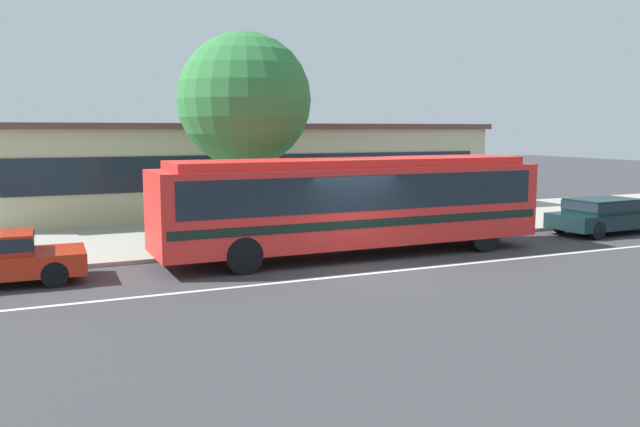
{
  "coord_description": "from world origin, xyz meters",
  "views": [
    {
      "loc": [
        -8.4,
        -15.87,
        3.8
      ],
      "look_at": [
        -0.37,
        1.91,
        1.3
      ],
      "focal_mm": 37.16,
      "sensor_mm": 36.0,
      "label": 1
    }
  ],
  "objects_px": {
    "sedan_far_ahead": "(605,214)",
    "street_tree_near_stop": "(244,100)",
    "pedestrian_waiting_near_sign": "(379,208)",
    "bus_stop_sign": "(427,191)",
    "transit_bus": "(353,200)"
  },
  "relations": [
    {
      "from": "sedan_far_ahead",
      "to": "bus_stop_sign",
      "type": "distance_m",
      "value": 6.86
    },
    {
      "from": "sedan_far_ahead",
      "to": "bus_stop_sign",
      "type": "xyz_separation_m",
      "value": [
        -6.58,
        1.71,
        0.93
      ]
    },
    {
      "from": "sedan_far_ahead",
      "to": "street_tree_near_stop",
      "type": "height_order",
      "value": "street_tree_near_stop"
    },
    {
      "from": "pedestrian_waiting_near_sign",
      "to": "street_tree_near_stop",
      "type": "xyz_separation_m",
      "value": [
        -4.28,
        1.42,
        3.59
      ]
    },
    {
      "from": "transit_bus",
      "to": "sedan_far_ahead",
      "type": "distance_m",
      "value": 10.37
    },
    {
      "from": "sedan_far_ahead",
      "to": "street_tree_near_stop",
      "type": "relative_size",
      "value": 0.65
    },
    {
      "from": "sedan_far_ahead",
      "to": "bus_stop_sign",
      "type": "relative_size",
      "value": 1.85
    },
    {
      "from": "transit_bus",
      "to": "sedan_far_ahead",
      "type": "xyz_separation_m",
      "value": [
        10.32,
        0.01,
        -0.98
      ]
    },
    {
      "from": "bus_stop_sign",
      "to": "street_tree_near_stop",
      "type": "height_order",
      "value": "street_tree_near_stop"
    },
    {
      "from": "bus_stop_sign",
      "to": "transit_bus",
      "type": "bearing_deg",
      "value": -155.34
    },
    {
      "from": "pedestrian_waiting_near_sign",
      "to": "street_tree_near_stop",
      "type": "height_order",
      "value": "street_tree_near_stop"
    },
    {
      "from": "transit_bus",
      "to": "street_tree_near_stop",
      "type": "bearing_deg",
      "value": 123.03
    },
    {
      "from": "street_tree_near_stop",
      "to": "pedestrian_waiting_near_sign",
      "type": "bearing_deg",
      "value": -18.42
    },
    {
      "from": "sedan_far_ahead",
      "to": "pedestrian_waiting_near_sign",
      "type": "distance_m",
      "value": 8.54
    },
    {
      "from": "sedan_far_ahead",
      "to": "street_tree_near_stop",
      "type": "xyz_separation_m",
      "value": [
        -12.57,
        3.45,
        4.0
      ]
    }
  ]
}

